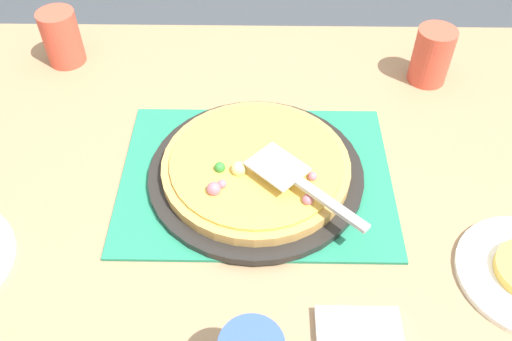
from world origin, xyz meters
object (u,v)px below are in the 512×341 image
(pizza_pan, at_px, (256,173))
(cup_near, at_px, (62,38))
(pizza, at_px, (256,166))
(cup_far, at_px, (432,56))
(pizza_server, at_px, (299,181))

(pizza_pan, distance_m, cup_near, 0.55)
(pizza_pan, relative_size, cup_near, 3.17)
(pizza, distance_m, cup_near, 0.55)
(cup_far, relative_size, pizza_server, 0.61)
(pizza_pan, bearing_deg, cup_near, 140.53)
(pizza_pan, height_order, pizza, pizza)
(pizza_pan, xyz_separation_m, pizza, (-0.00, -0.00, 0.02))
(pizza_pan, height_order, cup_far, cup_far)
(cup_near, bearing_deg, cup_far, -4.04)
(pizza_pan, relative_size, cup_far, 3.17)
(pizza_pan, distance_m, pizza_server, 0.11)
(pizza, bearing_deg, cup_far, 39.30)
(pizza, height_order, cup_far, cup_far)
(cup_far, bearing_deg, cup_near, 175.96)
(cup_near, relative_size, pizza_server, 0.61)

